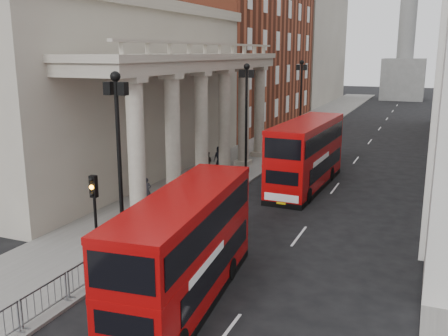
{
  "coord_description": "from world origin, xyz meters",
  "views": [
    {
      "loc": [
        11.72,
        -13.76,
        9.21
      ],
      "look_at": [
        1.45,
        10.9,
        2.99
      ],
      "focal_mm": 40.0,
      "sensor_mm": 36.0,
      "label": 1
    }
  ],
  "objects_px": {
    "monument_column": "(408,16)",
    "pedestrian_b": "(207,162)",
    "lamp_post_north": "(301,96)",
    "pedestrian_a": "(147,190)",
    "bus_far": "(307,153)",
    "lamp_post_south": "(119,154)",
    "lamp_post_mid": "(246,113)",
    "traffic_light": "(95,207)",
    "pedestrian_c": "(219,158)",
    "bus_near": "(186,246)"
  },
  "relations": [
    {
      "from": "monument_column",
      "to": "pedestrian_a",
      "type": "bearing_deg",
      "value": -97.15
    },
    {
      "from": "bus_far",
      "to": "pedestrian_b",
      "type": "bearing_deg",
      "value": 175.81
    },
    {
      "from": "bus_far",
      "to": "lamp_post_north",
      "type": "bearing_deg",
      "value": 107.88
    },
    {
      "from": "lamp_post_mid",
      "to": "pedestrian_b",
      "type": "relative_size",
      "value": 5.08
    },
    {
      "from": "lamp_post_north",
      "to": "bus_far",
      "type": "relative_size",
      "value": 0.77
    },
    {
      "from": "lamp_post_mid",
      "to": "pedestrian_b",
      "type": "bearing_deg",
      "value": 173.16
    },
    {
      "from": "lamp_post_north",
      "to": "pedestrian_a",
      "type": "xyz_separation_m",
      "value": [
        -3.47,
        -24.26,
        -4.02
      ]
    },
    {
      "from": "bus_near",
      "to": "pedestrian_b",
      "type": "distance_m",
      "value": 20.31
    },
    {
      "from": "monument_column",
      "to": "pedestrian_b",
      "type": "distance_m",
      "value": 73.83
    },
    {
      "from": "monument_column",
      "to": "pedestrian_b",
      "type": "xyz_separation_m",
      "value": [
        -9.91,
        -71.6,
        -15.04
      ]
    },
    {
      "from": "lamp_post_south",
      "to": "bus_far",
      "type": "bearing_deg",
      "value": 73.36
    },
    {
      "from": "lamp_post_south",
      "to": "monument_column",
      "type": "bearing_deg",
      "value": 85.71
    },
    {
      "from": "monument_column",
      "to": "bus_far",
      "type": "distance_m",
      "value": 73.77
    },
    {
      "from": "lamp_post_mid",
      "to": "lamp_post_north",
      "type": "relative_size",
      "value": 1.0
    },
    {
      "from": "lamp_post_north",
      "to": "pedestrian_b",
      "type": "bearing_deg",
      "value": -101.99
    },
    {
      "from": "monument_column",
      "to": "pedestrian_c",
      "type": "height_order",
      "value": "monument_column"
    },
    {
      "from": "bus_far",
      "to": "pedestrian_b",
      "type": "height_order",
      "value": "bus_far"
    },
    {
      "from": "lamp_post_north",
      "to": "pedestrian_a",
      "type": "distance_m",
      "value": 24.84
    },
    {
      "from": "bus_far",
      "to": "lamp_post_mid",
      "type": "bearing_deg",
      "value": 176.15
    },
    {
      "from": "lamp_post_mid",
      "to": "traffic_light",
      "type": "xyz_separation_m",
      "value": [
        0.1,
        -18.02,
        -1.8
      ]
    },
    {
      "from": "monument_column",
      "to": "pedestrian_a",
      "type": "height_order",
      "value": "monument_column"
    },
    {
      "from": "traffic_light",
      "to": "pedestrian_b",
      "type": "xyz_separation_m",
      "value": [
        -3.41,
        18.42,
        -2.17
      ]
    },
    {
      "from": "pedestrian_a",
      "to": "pedestrian_c",
      "type": "distance_m",
      "value": 10.18
    },
    {
      "from": "pedestrian_c",
      "to": "bus_near",
      "type": "bearing_deg",
      "value": -70.84
    },
    {
      "from": "lamp_post_north",
      "to": "bus_near",
      "type": "relative_size",
      "value": 0.83
    },
    {
      "from": "bus_near",
      "to": "bus_far",
      "type": "distance_m",
      "value": 17.87
    },
    {
      "from": "pedestrian_c",
      "to": "bus_far",
      "type": "bearing_deg",
      "value": -18.21
    },
    {
      "from": "monument_column",
      "to": "bus_far",
      "type": "bearing_deg",
      "value": -91.55
    },
    {
      "from": "pedestrian_b",
      "to": "lamp_post_south",
      "type": "bearing_deg",
      "value": 85.98
    },
    {
      "from": "lamp_post_north",
      "to": "bus_near",
      "type": "bearing_deg",
      "value": -82.74
    },
    {
      "from": "lamp_post_south",
      "to": "bus_near",
      "type": "bearing_deg",
      "value": -28.29
    },
    {
      "from": "monument_column",
      "to": "pedestrian_c",
      "type": "xyz_separation_m",
      "value": [
        -9.53,
        -70.1,
        -14.95
      ]
    },
    {
      "from": "bus_far",
      "to": "pedestrian_a",
      "type": "distance_m",
      "value": 11.34
    },
    {
      "from": "bus_near",
      "to": "pedestrian_b",
      "type": "height_order",
      "value": "bus_near"
    },
    {
      "from": "monument_column",
      "to": "lamp_post_mid",
      "type": "height_order",
      "value": "monument_column"
    },
    {
      "from": "lamp_post_north",
      "to": "bus_far",
      "type": "distance_m",
      "value": 17.31
    },
    {
      "from": "lamp_post_south",
      "to": "pedestrian_b",
      "type": "height_order",
      "value": "lamp_post_south"
    },
    {
      "from": "traffic_light",
      "to": "bus_far",
      "type": "height_order",
      "value": "bus_far"
    },
    {
      "from": "pedestrian_b",
      "to": "monument_column",
      "type": "bearing_deg",
      "value": -113.33
    },
    {
      "from": "lamp_post_south",
      "to": "traffic_light",
      "type": "bearing_deg",
      "value": -87.16
    },
    {
      "from": "bus_near",
      "to": "lamp_post_mid",
      "type": "bearing_deg",
      "value": 97.57
    },
    {
      "from": "bus_near",
      "to": "pedestrian_c",
      "type": "xyz_separation_m",
      "value": [
        -7.31,
        20.26,
        -1.17
      ]
    },
    {
      "from": "pedestrian_a",
      "to": "lamp_post_mid",
      "type": "bearing_deg",
      "value": 49.59
    },
    {
      "from": "monument_column",
      "to": "bus_near",
      "type": "height_order",
      "value": "monument_column"
    },
    {
      "from": "monument_column",
      "to": "lamp_post_mid",
      "type": "xyz_separation_m",
      "value": [
        -6.6,
        -72.0,
        -11.07
      ]
    },
    {
      "from": "bus_near",
      "to": "monument_column",
      "type": "bearing_deg",
      "value": 82.76
    },
    {
      "from": "lamp_post_south",
      "to": "lamp_post_mid",
      "type": "bearing_deg",
      "value": 90.0
    },
    {
      "from": "traffic_light",
      "to": "pedestrian_c",
      "type": "bearing_deg",
      "value": 98.66
    },
    {
      "from": "monument_column",
      "to": "lamp_post_north",
      "type": "bearing_deg",
      "value": -96.72
    },
    {
      "from": "monument_column",
      "to": "lamp_post_north",
      "type": "xyz_separation_m",
      "value": [
        -6.6,
        -56.0,
        -11.07
      ]
    }
  ]
}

